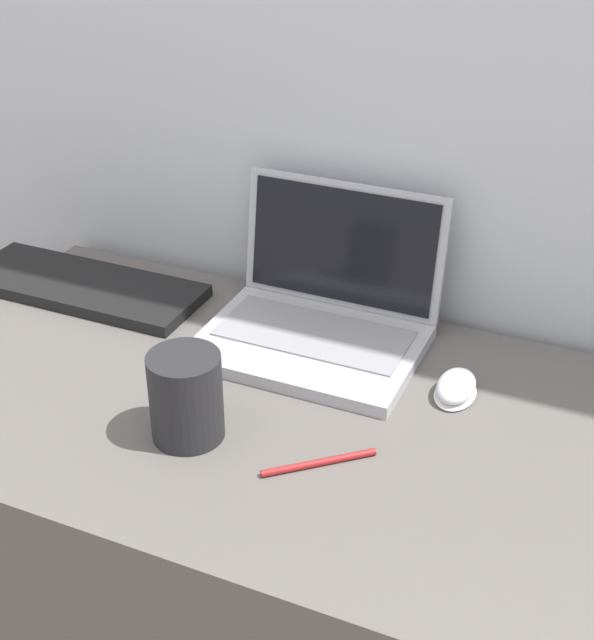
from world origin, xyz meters
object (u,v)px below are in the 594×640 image
(laptop, at_px, (321,311))
(drink_cup, at_px, (186,395))
(computer_mouse, at_px, (456,387))
(external_keyboard, at_px, (83,286))
(pen, at_px, (319,463))

(laptop, height_order, drink_cup, laptop)
(computer_mouse, xyz_separation_m, external_keyboard, (-0.65, 0.04, -0.00))
(laptop, height_order, computer_mouse, laptop)
(laptop, xyz_separation_m, external_keyboard, (-0.42, -0.02, -0.04))
(computer_mouse, relative_size, external_keyboard, 0.22)
(laptop, height_order, pen, laptop)
(laptop, bearing_deg, external_keyboard, -176.63)
(drink_cup, bearing_deg, laptop, 77.64)
(laptop, relative_size, computer_mouse, 3.65)
(laptop, height_order, external_keyboard, laptop)
(computer_mouse, height_order, external_keyboard, computer_mouse)
(laptop, xyz_separation_m, pen, (0.11, -0.28, -0.04))
(computer_mouse, distance_m, external_keyboard, 0.65)
(laptop, distance_m, computer_mouse, 0.24)
(drink_cup, relative_size, pen, 1.01)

